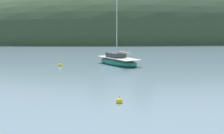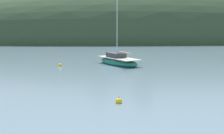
# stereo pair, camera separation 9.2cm
# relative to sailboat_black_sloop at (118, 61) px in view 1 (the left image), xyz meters

# --- Properties ---
(far_shoreline_hill) EXTENTS (150.00, 36.00, 30.43)m
(far_shoreline_hill) POSITION_rel_sailboat_black_sloop_xyz_m (23.21, 48.57, -0.38)
(far_shoreline_hill) COLOR #2D422B
(far_shoreline_hill) RESTS_ON ground
(sailboat_black_sloop) EXTENTS (5.38, 7.61, 9.52)m
(sailboat_black_sloop) POSITION_rel_sailboat_black_sloop_xyz_m (0.00, 0.00, 0.00)
(sailboat_black_sloop) COLOR #196B56
(sailboat_black_sloop) RESTS_ON ground
(mooring_buoy_inner) EXTENTS (0.44, 0.44, 0.54)m
(mooring_buoy_inner) POSITION_rel_sailboat_black_sloop_xyz_m (-7.08, -0.57, -0.32)
(mooring_buoy_inner) COLOR yellow
(mooring_buoy_inner) RESTS_ON ground
(mooring_buoy_outer) EXTENTS (0.44, 0.44, 0.54)m
(mooring_buoy_outer) POSITION_rel_sailboat_black_sloop_xyz_m (-2.35, -19.44, -0.32)
(mooring_buoy_outer) COLOR yellow
(mooring_buoy_outer) RESTS_ON ground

